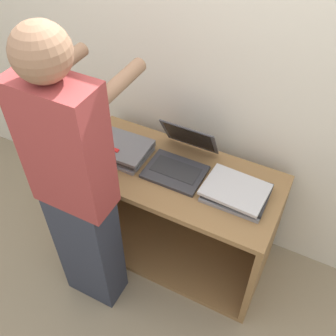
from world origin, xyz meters
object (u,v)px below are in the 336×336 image
(laptop_open, at_px, (180,160))
(person, at_px, (77,192))
(laptop_stack_left, at_px, (121,149))
(laptop_stack_right, at_px, (236,192))

(laptop_open, bearing_deg, person, -121.19)
(laptop_stack_left, distance_m, laptop_stack_right, 0.74)
(laptop_stack_right, bearing_deg, laptop_open, 170.13)
(laptop_open, height_order, person, person)
(person, bearing_deg, laptop_stack_right, 33.98)
(laptop_stack_left, xyz_separation_m, laptop_stack_right, (0.74, -0.00, -0.01))
(laptop_open, xyz_separation_m, laptop_stack_left, (-0.37, -0.06, -0.01))
(laptop_open, distance_m, laptop_stack_right, 0.38)
(laptop_stack_right, xyz_separation_m, person, (-0.70, -0.47, 0.11))
(laptop_open, height_order, laptop_stack_right, laptop_open)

